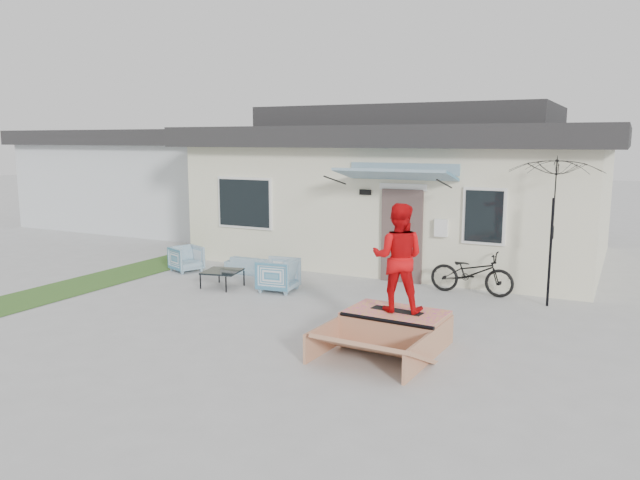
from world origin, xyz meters
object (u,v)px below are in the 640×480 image
at_px(coffee_table, 222,279).
at_px(patio_umbrella, 553,216).
at_px(bicycle, 472,268).
at_px(loveseat, 255,262).
at_px(skate_ramp, 395,328).
at_px(skater, 398,255).
at_px(armchair_right, 278,273).
at_px(skateboard, 397,310).
at_px(armchair_left, 186,257).

relative_size(coffee_table, patio_umbrella, 0.34).
bearing_deg(bicycle, loveseat, 94.21).
bearing_deg(skate_ramp, skater, 90.00).
bearing_deg(skater, patio_umbrella, -130.56).
bearing_deg(armchair_right, coffee_table, -84.70).
relative_size(skateboard, skater, 0.49).
distance_m(loveseat, bicycle, 5.12).
bearing_deg(armchair_right, patio_umbrella, 97.33).
bearing_deg(patio_umbrella, armchair_right, -165.71).
height_order(armchair_right, coffee_table, armchair_right).
height_order(loveseat, skateboard, skateboard).
xyz_separation_m(armchair_left, armchair_right, (3.00, -0.68, 0.04)).
xyz_separation_m(armchair_left, skate_ramp, (6.40, -2.76, -0.09)).
bearing_deg(armchair_left, coffee_table, -96.07).
height_order(bicycle, skate_ramp, bicycle).
height_order(armchair_right, skateboard, armchair_right).
xyz_separation_m(armchair_left, skateboard, (6.41, -2.71, 0.19)).
relative_size(armchair_right, bicycle, 0.45).
bearing_deg(loveseat, armchair_left, 15.70).
bearing_deg(loveseat, bicycle, -178.25).
height_order(armchair_left, patio_umbrella, patio_umbrella).
distance_m(coffee_table, bicycle, 5.33).
relative_size(coffee_table, skater, 0.44).
bearing_deg(coffee_table, loveseat, 94.46).
distance_m(loveseat, coffee_table, 1.49).
bearing_deg(skateboard, armchair_right, 155.68).
relative_size(armchair_right, patio_umbrella, 0.35).
bearing_deg(skate_ramp, armchair_left, 159.70).
relative_size(patio_umbrella, skateboard, 2.62).
bearing_deg(skateboard, coffee_table, 165.79).
xyz_separation_m(skateboard, skater, (0.00, 0.00, 0.87)).
distance_m(armchair_right, coffee_table, 1.29).
xyz_separation_m(armchair_right, skate_ramp, (3.40, -2.08, -0.13)).
height_order(loveseat, skater, skater).
distance_m(loveseat, armchair_right, 1.83).
bearing_deg(skater, loveseat, -45.91).
bearing_deg(loveseat, skate_ramp, 142.83).
bearing_deg(patio_umbrella, skater, -118.92).
relative_size(loveseat, patio_umbrella, 0.64).
height_order(patio_umbrella, skater, skater).
distance_m(armchair_right, skater, 4.09).
height_order(skate_ramp, skater, skater).
height_order(armchair_right, patio_umbrella, patio_umbrella).
xyz_separation_m(bicycle, skate_ramp, (-0.33, -3.67, -0.30)).
xyz_separation_m(coffee_table, bicycle, (4.98, 1.86, 0.37)).
height_order(armchair_right, skater, skater).
relative_size(loveseat, skate_ramp, 0.70).
bearing_deg(skater, coffee_table, -32.37).
relative_size(loveseat, coffee_table, 1.88).
distance_m(skateboard, skater, 0.87).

